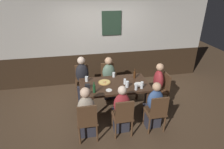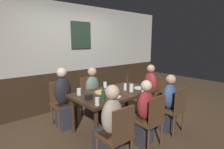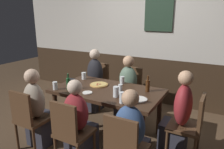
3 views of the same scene
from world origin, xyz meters
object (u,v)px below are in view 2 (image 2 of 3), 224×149
chair_right_near (175,108)px  highball_clear (105,85)px  pint_glass_pale (79,92)px  condiment_caddy (89,97)px  beer_bottle_green (103,95)px  person_right_near (167,107)px  tumbler_water (143,88)px  person_mid_far (94,96)px  chair_mid_near (151,118)px  beer_bottle_brown (127,81)px  dining_table (115,96)px  person_mid_near (143,117)px  pizza (102,92)px  tumbler_short (97,102)px  chair_left_near (118,133)px  plate_white_large (140,88)px  beer_glass_half (125,87)px  beer_glass_tall (131,88)px  pint_glass_stout (146,86)px  plate_white_small (117,97)px  chair_left_far (61,101)px  person_left_far (64,102)px  chair_mid_far (90,94)px  person_head_east (149,94)px  person_left_near (110,130)px  chair_head_east (153,92)px

chair_right_near → highball_clear: chair_right_near is taller
pint_glass_pale → condiment_caddy: pint_glass_pale is taller
beer_bottle_green → pint_glass_pale: bearing=102.4°
person_right_near → tumbler_water: person_right_near is taller
person_mid_far → chair_mid_near: bearing=-90.0°
person_mid_far → beer_bottle_brown: (0.56, -0.50, 0.36)m
dining_table → person_mid_near: 0.73m
pizza → beer_bottle_green: size_ratio=1.16×
tumbler_short → condiment_caddy: 0.31m
chair_left_near → plate_white_large: (1.27, 0.73, 0.25)m
dining_table → plate_white_large: (0.56, -0.14, 0.09)m
beer_glass_half → plate_white_large: size_ratio=0.57×
beer_glass_tall → pint_glass_stout: bearing=-19.6°
pint_glass_stout → chair_right_near: bearing=-75.6°
person_right_near → plate_white_small: bearing=153.5°
chair_left_far → plate_white_large: (1.27, -1.01, 0.25)m
dining_table → beer_bottle_brown: beer_bottle_brown is taller
pint_glass_stout → tumbler_water: 0.15m
person_mid_far → tumbler_water: 1.18m
chair_mid_near → person_left_far: bearing=114.3°
person_mid_far → pizza: person_mid_far is taller
chair_mid_far → condiment_caddy: bearing=-124.2°
person_right_near → beer_glass_half: 0.88m
person_head_east → tumbler_short: 1.81m
pint_glass_stout → plate_white_large: pint_glass_stout is taller
person_left_near → person_right_near: size_ratio=1.04×
person_left_far → beer_glass_tall: bearing=-43.2°
chair_left_far → person_mid_far: person_mid_far is taller
chair_left_far → beer_bottle_brown: 1.47m
chair_left_far → condiment_caddy: bearing=-85.2°
person_left_near → pizza: 1.00m
chair_mid_near → beer_glass_half: size_ratio=6.69×
person_left_far → chair_left_near: bearing=-90.0°
beer_glass_tall → plate_white_small: 0.44m
chair_left_near → person_left_far: 1.58m
person_left_far → chair_right_near: bearing=-48.0°
dining_table → chair_mid_near: 0.88m
chair_mid_far → highball_clear: bearing=-82.5°
person_right_near → condiment_caddy: person_right_near is taller
person_left_near → highball_clear: 1.37m
chair_right_near → chair_head_east: (0.51, 0.87, 0.00)m
person_left_near → plate_white_large: size_ratio=4.95×
person_head_east → plate_white_large: 0.58m
pint_glass_stout → beer_glass_half: (-0.33, 0.27, -0.01)m
plate_white_large → person_mid_near: bearing=-134.9°
chair_mid_near → person_mid_near: (0.00, 0.16, -0.04)m
person_head_east → pint_glass_stout: person_head_east is taller
beer_glass_tall → condiment_caddy: bearing=171.2°
person_left_far → condiment_caddy: size_ratio=10.86×
highball_clear → beer_bottle_brown: beer_bottle_brown is taller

